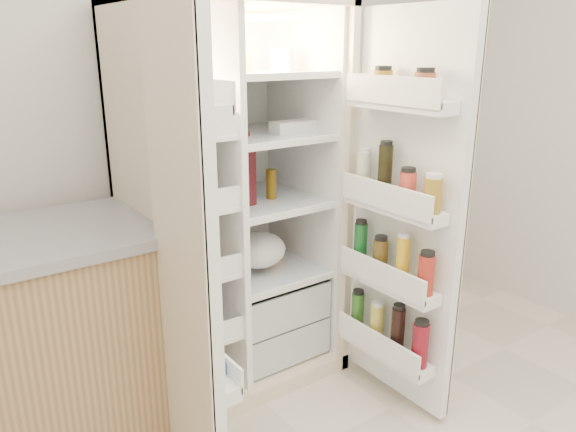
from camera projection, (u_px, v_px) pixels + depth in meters
wall_back at (180, 98)px, 2.72m from camera, size 4.00×0.02×2.70m
refrigerator at (230, 228)px, 2.68m from camera, size 0.92×0.70×1.80m
freezer_door at (187, 261)px, 1.88m from camera, size 0.15×0.40×1.72m
fridge_door at (403, 221)px, 2.36m from camera, size 0.17×0.58×1.72m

